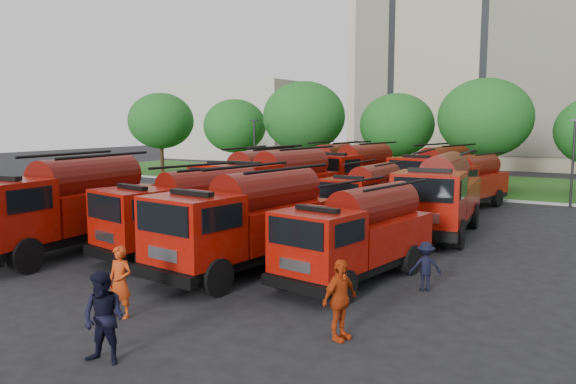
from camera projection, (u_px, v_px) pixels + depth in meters
The scene contains 30 objects.
ground at pixel (227, 239), 23.87m from camera, with size 140.00×140.00×0.00m, color black.
lawn at pixel (415, 181), 46.15m from camera, with size 70.00×16.00×0.12m, color #204612.
curb at pixel (380, 192), 39.20m from camera, with size 70.00×0.30×0.14m, color gray.
apartment_building at pixel (497, 53), 62.38m from camera, with size 30.00×14.18×25.00m.
side_building at pixel (241, 121), 75.94m from camera, with size 18.00×12.00×10.00m, color #ABA898.
tree_0 at pixel (161, 121), 54.09m from camera, with size 6.30×6.30×7.70m.
tree_1 at pixel (235, 126), 51.01m from camera, with size 5.71×5.71×6.98m.
tree_2 at pixel (304, 117), 45.62m from camera, with size 6.72×6.72×8.22m.
tree_3 at pixel (397, 125), 44.35m from camera, with size 5.88×5.88×7.19m.
tree_4 at pixel (485, 118), 39.50m from camera, with size 6.55×6.55×8.01m.
lamp_post_0 at pixel (255, 149), 43.24m from camera, with size 0.60×0.25×5.11m.
lamp_post_1 at pixel (573, 158), 32.25m from camera, with size 0.60×0.25×5.11m.
fire_truck_0 at pixel (64, 206), 21.36m from camera, with size 3.42×8.09×3.59m.
fire_truck_1 at pixel (187, 212), 21.10m from camera, with size 3.80×7.33×3.18m.
fire_truck_2 at pixel (246, 221), 18.71m from camera, with size 3.39×7.57×3.33m.
fire_truck_3 at pixel (357, 234), 17.64m from camera, with size 3.19×6.69×2.92m.
fire_truck_4 at pixel (249, 183), 29.84m from camera, with size 3.15×7.73×3.45m.
fire_truck_5 at pixel (278, 186), 27.98m from camera, with size 3.38×8.04×3.57m.
fire_truck_6 at pixel (367, 195), 27.00m from camera, with size 2.44×6.40×2.89m.
fire_truck_7 at pixel (440, 194), 24.87m from camera, with size 3.42×7.96×3.52m.
fire_truck_8 at pixel (327, 169), 38.53m from camera, with size 3.14×7.69×3.43m.
fire_truck_9 at pixel (356, 172), 35.86m from camera, with size 3.65×7.99×3.51m.
fire_truck_10 at pixel (436, 174), 34.63m from camera, with size 4.01×7.89×3.43m.
fire_truck_11 at pixel (468, 182), 32.17m from camera, with size 3.57×7.07×3.07m.
firefighter_0 at pixel (122, 317), 14.40m from camera, with size 0.68×0.49×1.86m, color #AE320D.
firefighter_1 at pixel (106, 363), 11.67m from camera, with size 0.95×0.52×1.95m, color black.
firefighter_2 at pixel (339, 339), 12.94m from camera, with size 1.11×0.63×1.89m, color #AE320D.
firefighter_3 at pixel (425, 290), 16.68m from camera, with size 0.95×0.49×1.47m, color black.
firefighter_4 at pixel (295, 230), 25.93m from camera, with size 0.74×0.48×1.51m, color black.
firefighter_5 at pixel (425, 244), 22.89m from camera, with size 1.60×0.69×1.73m, color #AE320D.
Camera 1 is at (14.06, -18.92, 5.01)m, focal length 35.00 mm.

